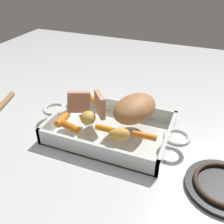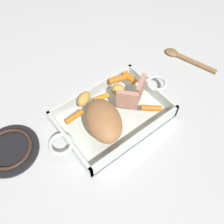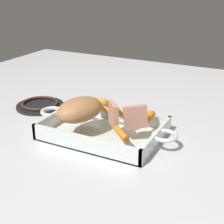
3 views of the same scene
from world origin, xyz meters
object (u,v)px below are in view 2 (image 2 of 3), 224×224
at_px(baby_carrot_short, 101,98).
at_px(baby_carrot_southeast, 74,117).
at_px(pork_roast, 103,120).
at_px(baby_carrot_northwest, 118,79).
at_px(roast_slice_thick, 127,100).
at_px(baby_carrot_northeast, 130,78).
at_px(potato_near_roast, 118,90).
at_px(serving_spoon, 185,58).
at_px(baby_carrot_southwest, 151,108).
at_px(roasting_dish, 113,115).
at_px(stove_burner_rear, 10,149).
at_px(potato_corner, 84,99).
at_px(roast_slice_outer, 140,88).

distance_m(baby_carrot_short, baby_carrot_southeast, 0.11).
height_order(pork_roast, baby_carrot_northwest, pork_roast).
height_order(roast_slice_thick, baby_carrot_northeast, roast_slice_thick).
bearing_deg(potato_near_roast, serving_spoon, 0.86).
height_order(baby_carrot_northwest, baby_carrot_northeast, same).
xyz_separation_m(pork_roast, roast_slice_thick, (0.10, 0.02, -0.00)).
distance_m(baby_carrot_short, serving_spoon, 0.41).
height_order(baby_carrot_southwest, potato_near_roast, potato_near_roast).
relative_size(roasting_dish, roast_slice_thick, 6.76).
height_order(baby_carrot_northwest, baby_carrot_southwest, baby_carrot_northwest).
xyz_separation_m(baby_carrot_southwest, baby_carrot_northeast, (0.03, 0.14, 0.00)).
distance_m(baby_carrot_southwest, potato_near_roast, 0.12).
distance_m(baby_carrot_short, baby_carrot_northeast, 0.13).
distance_m(roast_slice_thick, stove_burner_rear, 0.39).
bearing_deg(roast_slice_thick, potato_corner, 135.46).
xyz_separation_m(roasting_dish, baby_carrot_short, (-0.01, 0.06, 0.04)).
bearing_deg(stove_burner_rear, baby_carrot_short, -7.32).
relative_size(baby_carrot_southwest, stove_burner_rear, 0.37).
xyz_separation_m(baby_carrot_short, baby_carrot_northwest, (0.09, 0.03, 0.00)).
distance_m(baby_carrot_southeast, potato_corner, 0.07).
distance_m(potato_corner, potato_near_roast, 0.12).
bearing_deg(baby_carrot_northeast, potato_near_roast, -161.78).
xyz_separation_m(baby_carrot_northwest, baby_carrot_southwest, (0.01, -0.16, -0.00)).
height_order(roast_slice_outer, baby_carrot_southwest, roast_slice_outer).
relative_size(roasting_dish, roast_slice_outer, 6.81).
bearing_deg(roast_slice_thick, roast_slice_outer, 9.88).
relative_size(pork_roast, roast_slice_thick, 2.25).
bearing_deg(serving_spoon, baby_carrot_southeast, 73.80).
bearing_deg(baby_carrot_southwest, potato_corner, 134.49).
height_order(baby_carrot_short, baby_carrot_northeast, baby_carrot_northeast).
relative_size(roast_slice_thick, potato_near_roast, 1.50).
xyz_separation_m(baby_carrot_southeast, baby_carrot_southwest, (0.21, -0.12, 0.00)).
relative_size(pork_roast, serving_spoon, 0.71).
xyz_separation_m(baby_carrot_southeast, baby_carrot_northwest, (0.20, 0.04, 0.00)).
xyz_separation_m(potato_near_roast, stove_burner_rear, (-0.37, 0.06, -0.06)).
bearing_deg(stove_burner_rear, baby_carrot_northeast, -4.24).
relative_size(baby_carrot_southwest, serving_spoon, 0.29).
xyz_separation_m(baby_carrot_short, baby_carrot_southwest, (0.10, -0.13, 0.00)).
bearing_deg(roast_slice_thick, serving_spoon, 10.03).
xyz_separation_m(pork_roast, serving_spoon, (0.46, 0.08, -0.08)).
bearing_deg(roast_slice_outer, potato_corner, 152.32).
height_order(baby_carrot_short, baby_carrot_northwest, baby_carrot_northwest).
bearing_deg(roast_slice_outer, stove_burner_rear, 166.42).
distance_m(baby_carrot_southeast, baby_carrot_northeast, 0.24).
xyz_separation_m(roasting_dish, serving_spoon, (0.40, 0.05, -0.01)).
distance_m(roast_slice_thick, baby_carrot_southeast, 0.17).
bearing_deg(roasting_dish, roast_slice_outer, -3.30).
height_order(stove_burner_rear, serving_spoon, stove_burner_rear).
distance_m(roast_slice_outer, potato_near_roast, 0.07).
height_order(roast_slice_thick, potato_near_roast, roast_slice_thick).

